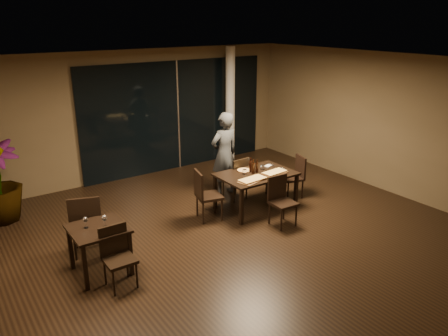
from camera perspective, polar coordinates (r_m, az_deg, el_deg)
ground at (r=7.84m, az=2.03°, el=-8.92°), size 8.00×8.00×0.00m
wall_back at (r=10.67m, az=-11.10°, el=6.96°), size 8.00×0.10×3.00m
wall_right at (r=10.14m, az=20.88°, el=5.43°), size 0.10×8.00×3.00m
ceiling at (r=6.95m, az=2.33°, el=13.62°), size 8.00×8.00×0.04m
window_panel at (r=11.05m, az=-6.10°, el=6.83°), size 5.00×0.06×2.70m
column at (r=11.49m, az=0.81°, el=8.17°), size 0.24×0.24×3.00m
main_table at (r=8.70m, az=4.21°, el=-1.15°), size 1.50×1.00×0.75m
side_table at (r=6.81m, az=-16.08°, el=-8.42°), size 0.80×0.80×0.75m
chair_main_far at (r=9.16m, az=1.78°, el=-1.10°), size 0.46×0.46×0.93m
chair_main_near at (r=8.16m, az=7.39°, el=-3.90°), size 0.45×0.45×0.93m
chair_main_left at (r=8.25m, az=-2.53°, el=-3.25°), size 0.55×0.55×0.98m
chair_main_right at (r=9.45m, az=9.33°, el=-0.81°), size 0.51×0.51×0.90m
chair_side_far at (r=7.34m, az=-17.56°, el=-6.77°), size 0.63×0.63×1.06m
chair_side_near at (r=6.52m, az=-13.80°, el=-10.73°), size 0.42×0.42×0.90m
diner at (r=9.35m, az=0.04°, el=1.85°), size 0.63×0.44×1.82m
pizza_board_left at (r=8.29m, az=3.75°, el=-1.59°), size 0.65×0.44×0.01m
pizza_board_right at (r=8.71m, az=6.63°, el=-0.65°), size 0.52×0.27×0.01m
oblong_pizza_left at (r=8.29m, az=3.75°, el=-1.48°), size 0.53×0.28×0.02m
oblong_pizza_right at (r=8.70m, az=6.63°, el=-0.54°), size 0.49×0.26×0.02m
round_pizza at (r=8.80m, az=2.63°, el=-0.32°), size 0.26×0.26×0.01m
bottle_a at (r=8.62m, az=3.85°, el=0.18°), size 0.06×0.06×0.28m
bottle_b at (r=8.69m, az=4.33°, el=0.25°), size 0.06×0.06×0.26m
bottle_c at (r=8.72m, az=3.51°, el=0.42°), size 0.06×0.06×0.29m
tumbler_left at (r=8.61m, az=2.71°, el=-0.50°), size 0.08×0.08×0.10m
tumbler_right at (r=8.89m, az=5.03°, el=0.09°), size 0.08×0.08×0.09m
napkin_near at (r=8.93m, az=7.33°, el=-0.18°), size 0.18×0.11×0.01m
napkin_far at (r=9.13m, az=5.84°, el=0.32°), size 0.20×0.15×0.01m
wine_glass_a at (r=6.76m, az=-17.61°, el=-6.81°), size 0.07×0.07×0.17m
wine_glass_b at (r=6.72m, az=-15.30°, el=-6.73°), size 0.08×0.08×0.17m
side_napkin at (r=6.56m, az=-15.19°, el=-8.13°), size 0.21×0.17×0.01m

